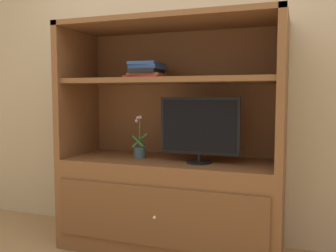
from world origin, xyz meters
name	(u,v)px	position (x,y,z in m)	size (l,w,h in m)	color
painted_rear_wall	(185,63)	(0.00, 0.75, 1.40)	(6.00, 0.10, 2.80)	tan
media_console	(171,179)	(0.00, 0.41, 0.52)	(1.60, 0.62, 1.67)	brown
tv_monitor	(199,128)	(0.23, 0.34, 0.91)	(0.56, 0.18, 0.46)	black
potted_plant	(140,149)	(-0.24, 0.39, 0.73)	(0.11, 0.14, 0.32)	#384C56
magazine_stack	(148,71)	(-0.18, 0.40, 1.32)	(0.27, 0.34, 0.12)	red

